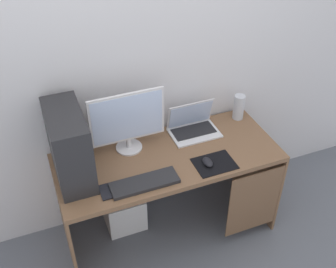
{
  "coord_description": "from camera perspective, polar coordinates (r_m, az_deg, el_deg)",
  "views": [
    {
      "loc": [
        -0.77,
        -1.93,
        2.49
      ],
      "look_at": [
        0.0,
        0.0,
        0.9
      ],
      "focal_mm": 44.37,
      "sensor_mm": 36.0,
      "label": 1
    }
  ],
  "objects": [
    {
      "name": "ground_plane",
      "position": [
        3.25,
        -0.0,
        -12.74
      ],
      "size": [
        8.0,
        8.0,
        0.0
      ],
      "primitive_type": "plane",
      "color": "slate"
    },
    {
      "name": "wall_back",
      "position": [
        2.69,
        -2.76,
        11.05
      ],
      "size": [
        4.0,
        0.05,
        2.6
      ],
      "color": "silver",
      "rests_on": "ground_plane"
    },
    {
      "name": "desk",
      "position": [
        2.83,
        0.43,
        -5.23
      ],
      "size": [
        1.48,
        0.62,
        0.72
      ],
      "color": "brown",
      "rests_on": "ground_plane"
    },
    {
      "name": "pc_tower",
      "position": [
        2.52,
        -13.43,
        -1.58
      ],
      "size": [
        0.21,
        0.46,
        0.46
      ],
      "primitive_type": "cube",
      "color": "#232326",
      "rests_on": "desk"
    },
    {
      "name": "monitor",
      "position": [
        2.66,
        -5.59,
        1.77
      ],
      "size": [
        0.5,
        0.18,
        0.43
      ],
      "color": "silver",
      "rests_on": "desk"
    },
    {
      "name": "laptop",
      "position": [
        2.92,
        3.45,
        1.07
      ],
      "size": [
        0.34,
        0.23,
        0.22
      ],
      "color": "silver",
      "rests_on": "desk"
    },
    {
      "name": "speaker",
      "position": [
        3.07,
        9.7,
        3.67
      ],
      "size": [
        0.08,
        0.08,
        0.19
      ],
      "primitive_type": "cylinder",
      "color": "#B7BCC6",
      "rests_on": "desk"
    },
    {
      "name": "keyboard",
      "position": [
        2.53,
        -3.25,
        -6.71
      ],
      "size": [
        0.42,
        0.14,
        0.02
      ],
      "primitive_type": "cube",
      "color": "#232326",
      "rests_on": "desk"
    },
    {
      "name": "mousepad",
      "position": [
        2.69,
        6.4,
        -4.06
      ],
      "size": [
        0.26,
        0.2,
        0.0
      ],
      "primitive_type": "cube",
      "color": "black",
      "rests_on": "desk"
    },
    {
      "name": "mouse_left",
      "position": [
        2.66,
        5.47,
        -3.86
      ],
      "size": [
        0.06,
        0.1,
        0.03
      ],
      "primitive_type": "ellipsoid",
      "color": "black",
      "rests_on": "mousepad"
    },
    {
      "name": "cell_phone",
      "position": [
        2.51,
        -8.54,
        -7.87
      ],
      "size": [
        0.07,
        0.13,
        0.01
      ],
      "primitive_type": "cube",
      "color": "black",
      "rests_on": "desk"
    },
    {
      "name": "subwoofer",
      "position": [
        3.2,
        -6.13,
        -10.17
      ],
      "size": [
        0.28,
        0.28,
        0.28
      ],
      "primitive_type": "cube",
      "color": "white",
      "rests_on": "ground_plane"
    }
  ]
}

